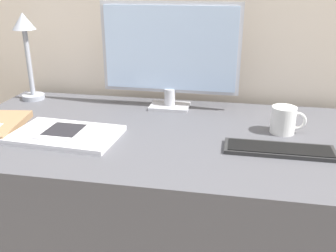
{
  "coord_description": "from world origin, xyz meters",
  "views": [
    {
      "loc": [
        0.23,
        -0.99,
        1.22
      ],
      "look_at": [
        0.04,
        0.05,
        0.8
      ],
      "focal_mm": 40.0,
      "sensor_mm": 36.0,
      "label": 1
    }
  ],
  "objects_px": {
    "ereader": "(64,131)",
    "desk_lamp": "(26,43)",
    "coffee_mug": "(284,120)",
    "laptop": "(66,135)",
    "monitor": "(170,53)",
    "keyboard": "(279,149)"
  },
  "relations": [
    {
      "from": "ereader",
      "to": "desk_lamp",
      "type": "distance_m",
      "value": 0.52
    },
    {
      "from": "monitor",
      "to": "laptop",
      "type": "relative_size",
      "value": 1.51
    },
    {
      "from": "keyboard",
      "to": "desk_lamp",
      "type": "distance_m",
      "value": 1.06
    },
    {
      "from": "ereader",
      "to": "coffee_mug",
      "type": "bearing_deg",
      "value": 13.44
    },
    {
      "from": "monitor",
      "to": "keyboard",
      "type": "xyz_separation_m",
      "value": [
        0.39,
        -0.34,
        -0.21
      ]
    },
    {
      "from": "monitor",
      "to": "ereader",
      "type": "relative_size",
      "value": 3.32
    },
    {
      "from": "keyboard",
      "to": "desk_lamp",
      "type": "bearing_deg",
      "value": 160.63
    },
    {
      "from": "keyboard",
      "to": "laptop",
      "type": "bearing_deg",
      "value": -178.86
    },
    {
      "from": "desk_lamp",
      "to": "laptop",
      "type": "bearing_deg",
      "value": -48.9
    },
    {
      "from": "coffee_mug",
      "to": "laptop",
      "type": "bearing_deg",
      "value": -166.45
    },
    {
      "from": "desk_lamp",
      "to": "coffee_mug",
      "type": "bearing_deg",
      "value": -10.77
    },
    {
      "from": "desk_lamp",
      "to": "monitor",
      "type": "bearing_deg",
      "value": -0.43
    },
    {
      "from": "coffee_mug",
      "to": "ereader",
      "type": "bearing_deg",
      "value": -166.56
    },
    {
      "from": "desk_lamp",
      "to": "ereader",
      "type": "bearing_deg",
      "value": -49.31
    },
    {
      "from": "ereader",
      "to": "coffee_mug",
      "type": "distance_m",
      "value": 0.72
    },
    {
      "from": "laptop",
      "to": "ereader",
      "type": "xyz_separation_m",
      "value": [
        -0.0,
        0.0,
        0.01
      ]
    },
    {
      "from": "desk_lamp",
      "to": "coffee_mug",
      "type": "xyz_separation_m",
      "value": [
        1.01,
        -0.19,
        -0.19
      ]
    },
    {
      "from": "laptop",
      "to": "desk_lamp",
      "type": "bearing_deg",
      "value": 131.1
    },
    {
      "from": "coffee_mug",
      "to": "keyboard",
      "type": "bearing_deg",
      "value": -99.07
    },
    {
      "from": "ereader",
      "to": "keyboard",
      "type": "bearing_deg",
      "value": 1.11
    },
    {
      "from": "ereader",
      "to": "coffee_mug",
      "type": "relative_size",
      "value": 1.39
    },
    {
      "from": "monitor",
      "to": "ereader",
      "type": "bearing_deg",
      "value": -128.59
    }
  ]
}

